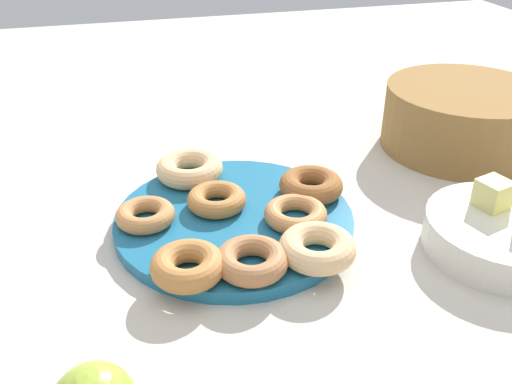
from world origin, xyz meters
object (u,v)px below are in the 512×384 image
at_px(donut_2, 190,169).
at_px(donut_3, 145,215).
at_px(donut_0, 296,214).
at_px(donut_5, 311,185).
at_px(donut_plate, 234,220).
at_px(donut_6, 188,266).
at_px(fruit_bowl, 503,235).
at_px(donut_4, 317,248).
at_px(melon_chunk_left, 493,194).
at_px(donut_1, 217,199).
at_px(basket, 463,118).
at_px(donut_7, 252,260).

distance_m(donut_2, donut_3, 0.13).
distance_m(donut_0, donut_5, 0.07).
bearing_deg(donut_0, donut_plate, -116.18).
bearing_deg(donut_6, donut_0, 116.20).
bearing_deg(fruit_bowl, donut_4, -95.39).
bearing_deg(donut_3, donut_6, 16.13).
bearing_deg(donut_5, melon_chunk_left, 55.95).
bearing_deg(donut_1, basket, 104.18).
relative_size(donut_plate, donut_6, 3.73).
xyz_separation_m(basket, fruit_bowl, (0.27, -0.12, -0.03)).
bearing_deg(melon_chunk_left, donut_4, -87.31).
distance_m(donut_2, melon_chunk_left, 0.41).
bearing_deg(basket, donut_1, -75.82).
xyz_separation_m(donut_4, fruit_bowl, (0.02, 0.23, -0.01)).
relative_size(donut_1, melon_chunk_left, 2.20).
height_order(donut_2, donut_3, donut_2).
distance_m(donut_7, melon_chunk_left, 0.32).
xyz_separation_m(donut_plate, basket, (-0.14, 0.42, 0.04)).
relative_size(donut_plate, donut_4, 3.48).
relative_size(donut_7, melon_chunk_left, 2.33).
distance_m(donut_5, fruit_bowl, 0.25).
relative_size(donut_6, fruit_bowl, 0.44).
height_order(fruit_bowl, melon_chunk_left, melon_chunk_left).
height_order(donut_5, fruit_bowl, donut_5).
distance_m(donut_0, melon_chunk_left, 0.25).
bearing_deg(donut_4, donut_2, -154.33).
distance_m(donut_plate, donut_3, 0.12).
relative_size(donut_plate, donut_7, 3.73).
bearing_deg(donut_6, basket, 116.15).
distance_m(donut_plate, donut_0, 0.08).
xyz_separation_m(donut_0, fruit_bowl, (0.10, 0.23, -0.01)).
xyz_separation_m(donut_1, donut_5, (0.00, 0.13, 0.00)).
bearing_deg(donut_3, donut_1, 97.45).
bearing_deg(donut_4, donut_1, -147.44).
bearing_deg(donut_6, donut_plate, 144.68).
bearing_deg(donut_1, donut_2, -166.74).
height_order(donut_4, donut_5, same).
height_order(donut_0, donut_2, donut_2).
bearing_deg(basket, melon_chunk_left, -25.78).
bearing_deg(donut_0, melon_chunk_left, 73.45).
distance_m(donut_4, fruit_bowl, 0.24).
bearing_deg(donut_7, donut_plate, 176.74).
height_order(donut_6, donut_7, donut_6).
bearing_deg(donut_7, donut_0, 135.66).
bearing_deg(basket, donut_6, -63.85).
height_order(donut_0, donut_5, donut_5).
relative_size(donut_3, donut_4, 0.84).
bearing_deg(donut_4, donut_plate, -148.18).
relative_size(donut_0, donut_3, 1.07).
relative_size(basket, melon_chunk_left, 7.22).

